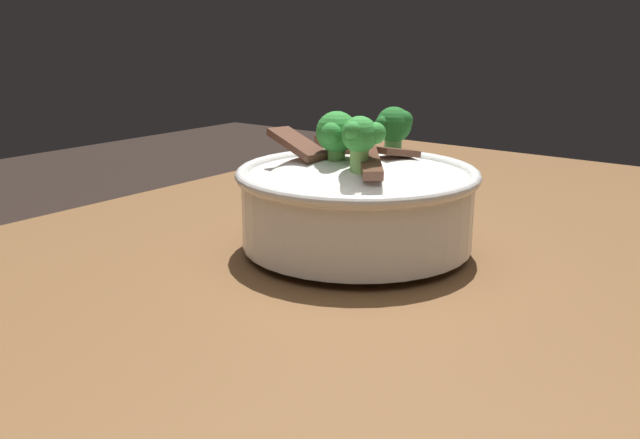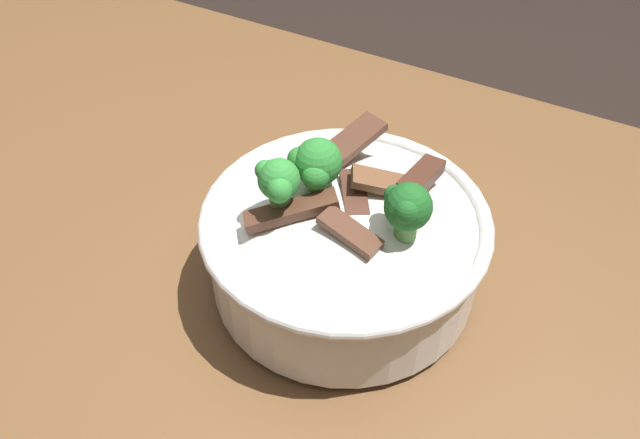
{
  "view_description": "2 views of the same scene",
  "coord_description": "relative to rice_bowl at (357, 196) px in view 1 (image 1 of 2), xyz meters",
  "views": [
    {
      "loc": [
        0.39,
        0.28,
        1.04
      ],
      "look_at": [
        -0.12,
        -0.12,
        0.86
      ],
      "focal_mm": 39.43,
      "sensor_mm": 36.0,
      "label": 1
    },
    {
      "loc": [
        -0.33,
        0.25,
        1.26
      ],
      "look_at": [
        -0.11,
        -0.13,
        0.85
      ],
      "focal_mm": 36.9,
      "sensor_mm": 36.0,
      "label": 2
    }
  ],
  "objects": [
    {
      "name": "rice_bowl",
      "position": [
        0.0,
        0.0,
        0.0
      ],
      "size": [
        0.24,
        0.24,
        0.14
      ],
      "color": "white",
      "rests_on": "dining_table"
    }
  ]
}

